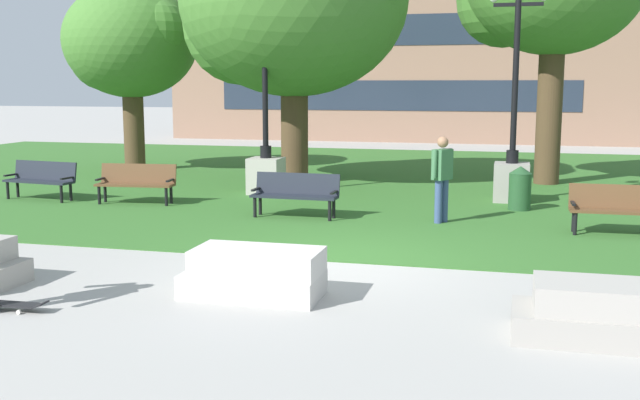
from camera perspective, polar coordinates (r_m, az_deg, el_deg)
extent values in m
plane|color=#A3A09B|center=(11.68, 1.39, -4.78)|extent=(140.00, 140.00, 0.00)
cube|color=#336628|center=(21.39, 7.44, 1.42)|extent=(40.00, 20.00, 0.02)
cube|color=#BCB7B2|center=(9.86, -5.16, -6.44)|extent=(1.80, 0.90, 0.32)
cube|color=beige|center=(9.75, -4.78, -4.66)|extent=(1.66, 0.83, 0.32)
cube|color=#9E9991|center=(8.74, 20.35, -8.98)|extent=(1.80, 0.90, 0.32)
cube|color=#A6A098|center=(8.67, 21.49, -6.99)|extent=(1.66, 0.83, 0.32)
cube|color=black|center=(10.01, -22.69, -7.30)|extent=(0.81, 0.23, 0.02)
cube|color=black|center=(9.76, -20.51, -7.46)|extent=(0.13, 0.20, 0.06)
cylinder|color=silver|center=(9.99, -21.26, -7.59)|extent=(0.06, 0.03, 0.06)
cylinder|color=silver|center=(9.82, -21.97, -7.92)|extent=(0.06, 0.03, 0.06)
cube|color=#1E232D|center=(18.92, -20.66, 1.33)|extent=(1.84, 0.67, 0.05)
cube|color=#1E232D|center=(19.08, -20.19, 2.10)|extent=(1.80, 0.35, 0.46)
cube|color=black|center=(19.48, -22.51, 1.78)|extent=(0.11, 0.40, 0.04)
cube|color=black|center=(18.35, -18.74, 1.59)|extent=(0.11, 0.40, 0.04)
cylinder|color=black|center=(19.38, -22.69, 0.68)|extent=(0.07, 0.07, 0.41)
cylinder|color=black|center=(18.30, -19.10, 0.44)|extent=(0.07, 0.07, 0.41)
cylinder|color=black|center=(19.61, -22.04, 0.81)|extent=(0.07, 0.07, 0.41)
cylinder|color=black|center=(18.54, -18.46, 0.57)|extent=(0.07, 0.07, 0.41)
cube|color=brown|center=(14.62, 21.98, -0.82)|extent=(1.81, 0.47, 0.05)
cube|color=brown|center=(14.83, 21.89, 0.21)|extent=(1.80, 0.15, 0.46)
cube|color=black|center=(14.49, 18.72, -0.24)|extent=(0.07, 0.40, 0.04)
cylinder|color=black|center=(14.40, 18.87, -1.73)|extent=(0.07, 0.07, 0.41)
cylinder|color=black|center=(14.71, 18.76, -1.50)|extent=(0.07, 0.07, 0.41)
cube|color=#1E232D|center=(15.35, -1.99, 0.26)|extent=(1.81, 0.48, 0.05)
cube|color=#1E232D|center=(15.55, -1.71, 1.23)|extent=(1.80, 0.16, 0.46)
cube|color=black|center=(15.60, -4.93, 0.82)|extent=(0.07, 0.40, 0.04)
cube|color=black|center=(15.10, 1.05, 0.58)|extent=(0.07, 0.40, 0.04)
cylinder|color=black|center=(15.49, -4.98, -0.56)|extent=(0.07, 0.07, 0.41)
cylinder|color=black|center=(15.01, 0.75, -0.83)|extent=(0.07, 0.07, 0.41)
cylinder|color=black|center=(15.79, -4.57, -0.38)|extent=(0.07, 0.07, 0.41)
cylinder|color=black|center=(15.32, 1.05, -0.64)|extent=(0.07, 0.07, 0.41)
cube|color=brown|center=(17.63, -13.92, 1.12)|extent=(1.84, 0.63, 0.05)
cube|color=brown|center=(17.83, -13.65, 1.96)|extent=(1.80, 0.31, 0.46)
cube|color=black|center=(17.95, -16.42, 1.54)|extent=(0.10, 0.40, 0.04)
cube|color=black|center=(17.31, -11.36, 1.47)|extent=(0.10, 0.40, 0.04)
cylinder|color=black|center=(17.83, -16.47, 0.35)|extent=(0.07, 0.07, 0.41)
cylinder|color=black|center=(17.22, -11.63, 0.24)|extent=(0.07, 0.07, 0.41)
cylinder|color=black|center=(18.12, -16.05, 0.50)|extent=(0.07, 0.07, 0.41)
cylinder|color=black|center=(17.52, -11.28, 0.40)|extent=(0.07, 0.07, 0.41)
cube|color=gray|center=(18.07, 14.37, 1.32)|extent=(0.80, 0.80, 0.90)
cylinder|color=black|center=(18.00, 14.44, 3.21)|extent=(0.28, 0.28, 0.30)
cylinder|color=black|center=(17.92, 14.65, 8.63)|extent=(0.14, 0.14, 3.70)
cube|color=black|center=(18.01, 14.88, 14.21)|extent=(1.10, 0.08, 0.08)
cube|color=#ADA89E|center=(18.79, -4.13, 1.86)|extent=(0.80, 0.80, 0.90)
cylinder|color=black|center=(18.72, -4.15, 3.68)|extent=(0.28, 0.28, 0.30)
cylinder|color=black|center=(18.65, -4.22, 9.61)|extent=(0.14, 0.14, 4.17)
cylinder|color=#4C3823|center=(21.46, 17.08, 6.78)|extent=(0.68, 0.68, 4.20)
sphere|color=#42752D|center=(22.02, 13.86, 14.60)|extent=(2.63, 2.63, 2.63)
cylinder|color=#4C3823|center=(20.61, -1.96, 5.84)|extent=(0.75, 0.75, 3.30)
sphere|color=#42752D|center=(21.76, -5.91, 13.13)|extent=(3.37, 3.37, 3.37)
cylinder|color=#4C3823|center=(24.47, -14.00, 5.61)|extent=(0.65, 0.65, 2.92)
ellipsoid|color=#42752D|center=(24.47, -14.24, 11.69)|extent=(4.14, 4.14, 3.52)
sphere|color=#42752D|center=(25.37, -16.05, 10.57)|extent=(2.28, 2.28, 2.28)
sphere|color=#42752D|center=(23.64, -12.49, 12.37)|extent=(2.07, 2.07, 2.07)
cylinder|color=#234C28|center=(16.90, 14.98, 0.62)|extent=(0.48, 0.48, 0.80)
cone|color=#234C28|center=(16.84, 15.04, 2.23)|extent=(0.49, 0.49, 0.16)
cylinder|color=#384C7A|center=(14.94, 9.01, -0.12)|extent=(0.15, 0.15, 0.86)
cylinder|color=#384C7A|center=(15.10, 9.45, -0.04)|extent=(0.15, 0.15, 0.86)
cube|color=#3D7047|center=(14.93, 9.30, 2.69)|extent=(0.41, 0.47, 0.60)
cylinder|color=#3D7047|center=(14.73, 8.72, 2.72)|extent=(0.15, 0.16, 0.56)
cylinder|color=#3D7047|center=(15.12, 9.88, 2.85)|extent=(0.15, 0.16, 0.56)
sphere|color=#9E7051|center=(14.89, 9.34, 4.37)|extent=(0.22, 0.22, 0.22)
cube|color=#8E6B56|center=(36.17, 5.82, 14.76)|extent=(22.50, 1.00, 12.99)
cube|color=#232D3D|center=(35.47, 5.58, 7.93)|extent=(16.88, 0.03, 1.40)
cube|color=#232D3D|center=(35.55, 5.66, 12.77)|extent=(16.88, 0.03, 1.40)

